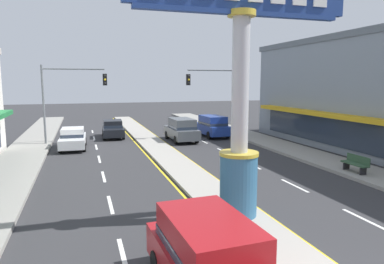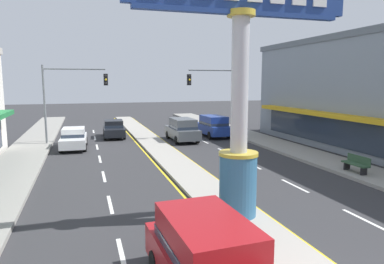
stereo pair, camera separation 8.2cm
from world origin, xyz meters
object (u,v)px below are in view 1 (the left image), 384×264
(sedan_kerb_right, at_px, (113,129))
(district_sign, at_px, (240,100))
(traffic_light_left_side, at_px, (67,91))
(suv_far_right_lane, at_px, (212,126))
(traffic_light_right_side, at_px, (219,90))
(suv_near_left_lane, at_px, (182,129))
(suv_far_left_oncoming, at_px, (210,259))
(street_bench, at_px, (356,163))
(sedan_near_right_lane, at_px, (73,138))

(sedan_kerb_right, bearing_deg, district_sign, -82.64)
(traffic_light_left_side, xyz_separation_m, suv_far_right_lane, (12.19, 0.43, -3.26))
(traffic_light_left_side, bearing_deg, traffic_light_right_side, -2.30)
(district_sign, xyz_separation_m, traffic_light_right_side, (6.24, 17.34, -0.04))
(traffic_light_right_side, distance_m, suv_far_right_lane, 3.41)
(suv_near_left_lane, distance_m, sedan_kerb_right, 6.49)
(suv_near_left_lane, bearing_deg, district_sign, -98.99)
(sedan_kerb_right, bearing_deg, suv_far_right_lane, -14.50)
(suv_far_left_oncoming, distance_m, street_bench, 13.56)
(sedan_near_right_lane, bearing_deg, sedan_kerb_right, 54.27)
(traffic_light_left_side, xyz_separation_m, sedan_kerb_right, (3.59, 2.66, -3.46))
(traffic_light_left_side, bearing_deg, district_sign, -70.73)
(suv_far_right_lane, distance_m, street_bench, 14.95)
(sedan_near_right_lane, bearing_deg, district_sign, -69.50)
(traffic_light_right_side, xyz_separation_m, sedan_kerb_right, (-8.88, 3.16, -3.46))
(traffic_light_right_side, xyz_separation_m, suv_near_left_lane, (-3.58, -0.58, -3.26))
(suv_far_left_oncoming, bearing_deg, traffic_light_left_side, 99.23)
(district_sign, xyz_separation_m, sedan_kerb_right, (-2.65, 20.50, -3.50))
(suv_far_right_lane, relative_size, sedan_kerb_right, 1.07)
(traffic_light_right_side, distance_m, suv_near_left_lane, 4.88)
(district_sign, distance_m, suv_far_right_lane, 19.50)
(suv_far_right_lane, height_order, suv_near_left_lane, same)
(suv_near_left_lane, bearing_deg, sedan_near_right_lane, -174.35)
(traffic_light_left_side, height_order, street_bench, traffic_light_left_side)
(district_sign, height_order, street_bench, district_sign)
(sedan_near_right_lane, xyz_separation_m, street_bench, (14.42, -12.37, -0.14))
(suv_far_left_oncoming, height_order, sedan_kerb_right, suv_far_left_oncoming)
(traffic_light_right_side, distance_m, suv_far_left_oncoming, 23.54)
(street_bench, bearing_deg, suv_far_left_oncoming, -145.13)
(sedan_near_right_lane, xyz_separation_m, suv_far_right_lane, (11.90, 2.36, 0.20))
(traffic_light_left_side, bearing_deg, suv_near_left_lane, -6.91)
(district_sign, relative_size, sedan_kerb_right, 1.93)
(street_bench, bearing_deg, traffic_light_left_side, 135.79)
(suv_far_right_lane, xyz_separation_m, street_bench, (2.51, -14.74, -0.34))
(traffic_light_right_side, height_order, street_bench, traffic_light_right_side)
(suv_far_right_lane, relative_size, street_bench, 2.93)
(district_sign, distance_m, suv_near_left_lane, 17.29)
(district_sign, height_order, sedan_near_right_lane, district_sign)
(traffic_light_left_side, relative_size, sedan_kerb_right, 1.42)
(suv_far_left_oncoming, height_order, street_bench, suv_far_left_oncoming)
(traffic_light_right_side, bearing_deg, sedan_kerb_right, 160.41)
(sedan_near_right_lane, distance_m, suv_near_left_lane, 8.64)
(traffic_light_right_side, distance_m, sedan_kerb_right, 10.04)
(suv_far_right_lane, bearing_deg, suv_near_left_lane, -155.39)
(suv_near_left_lane, relative_size, suv_far_left_oncoming, 0.99)
(sedan_kerb_right, bearing_deg, suv_far_left_oncoming, -90.01)
(sedan_near_right_lane, relative_size, suv_far_left_oncoming, 0.93)
(suv_far_right_lane, distance_m, sedan_kerb_right, 8.89)
(traffic_light_left_side, distance_m, street_bench, 20.82)
(sedan_kerb_right, bearing_deg, suv_near_left_lane, -35.19)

